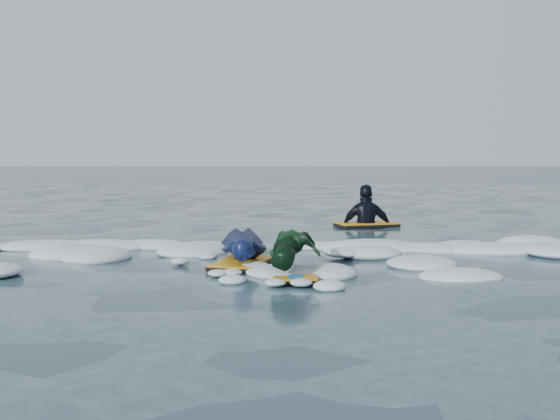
# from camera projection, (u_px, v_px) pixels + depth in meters

# --- Properties ---
(ground) EXTENTS (120.00, 120.00, 0.00)m
(ground) POSITION_uv_depth(u_px,v_px,m) (249.00, 269.00, 7.97)
(ground) COLOR #162735
(ground) RESTS_ON ground
(foam_band) EXTENTS (12.00, 3.10, 0.30)m
(foam_band) POSITION_uv_depth(u_px,v_px,m) (254.00, 256.00, 9.00)
(foam_band) COLOR silver
(foam_band) RESTS_ON ground
(prone_woman_unit) EXTENTS (0.77, 1.56, 0.38)m
(prone_woman_unit) POSITION_uv_depth(u_px,v_px,m) (243.00, 248.00, 8.36)
(prone_woman_unit) COLOR black
(prone_woman_unit) RESTS_ON ground
(prone_child_unit) EXTENTS (0.78, 1.32, 0.49)m
(prone_child_unit) POSITION_uv_depth(u_px,v_px,m) (294.00, 253.00, 7.54)
(prone_child_unit) COLOR black
(prone_child_unit) RESTS_ON ground
(waiting_rider_unit) EXTENTS (1.20, 0.87, 1.61)m
(waiting_rider_unit) POSITION_uv_depth(u_px,v_px,m) (366.00, 229.00, 12.49)
(waiting_rider_unit) COLOR black
(waiting_rider_unit) RESTS_ON ground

